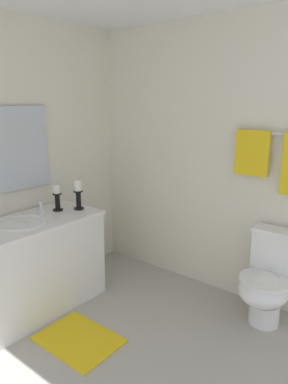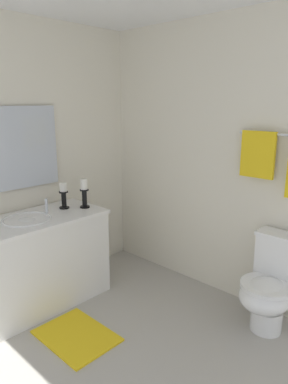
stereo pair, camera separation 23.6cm
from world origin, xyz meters
The scene contains 10 objects.
floor centered at (0.00, 0.00, -0.01)m, with size 3.15×2.72×0.02m, color #B2ADA3.
wall_back centered at (0.00, 1.36, 1.23)m, with size 3.15×0.04×2.45m, color silver.
vanity_cabinet centered at (-1.25, -0.02, 0.40)m, with size 0.58×1.33×0.79m.
sink_basin centered at (-1.25, -0.02, 0.76)m, with size 0.40×0.40×0.24m.
candle_holder_tall centered at (-1.18, 0.53, 0.94)m, with size 0.09×0.09×0.27m.
candle_holder_short centered at (-1.30, 0.38, 0.92)m, with size 0.09×0.09×0.24m.
toilet centered at (0.38, 1.08, 0.37)m, with size 0.39×0.54×0.75m.
towel_bar centered at (0.27, 1.30, 1.50)m, with size 0.02×0.02×0.70m, color silver.
towel_near_vanity centered at (0.09, 1.28, 1.33)m, with size 0.28×0.03×0.37m, color yellow.
bath_mat centered at (-0.62, -0.02, 0.01)m, with size 0.60×0.44×0.02m, color yellow.
Camera 1 is at (1.19, -1.52, 1.73)m, focal length 33.18 mm.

